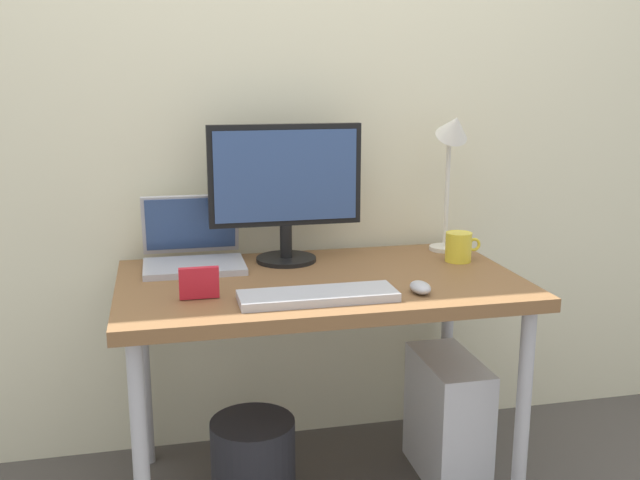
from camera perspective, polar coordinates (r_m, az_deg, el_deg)
back_wall at (r=2.54m, az=-2.09°, el=12.29°), size 4.40×0.04×2.60m
desk at (r=2.24m, az=0.00°, el=-4.67°), size 1.22×0.71×0.72m
monitor at (r=2.37m, az=-2.74°, el=4.36°), size 0.50×0.20×0.46m
laptop at (r=2.39m, az=-10.01°, el=-0.64°), size 0.32×0.28×0.22m
desk_lamp at (r=2.52m, az=10.40°, el=7.04°), size 0.11×0.16×0.50m
keyboard at (r=2.01m, az=-0.17°, el=-4.43°), size 0.44×0.14×0.02m
mouse at (r=2.09m, az=7.92°, el=-3.73°), size 0.06×0.09×0.03m
coffee_mug at (r=2.45m, az=10.90°, el=-0.53°), size 0.12×0.09×0.10m
photo_frame at (r=2.03m, az=-9.53°, el=-3.35°), size 0.11×0.02×0.09m
computer_tower at (r=2.52m, az=10.01°, el=-13.66°), size 0.18×0.36×0.42m
wastebasket at (r=2.35m, az=-5.28°, el=-17.31°), size 0.26×0.26×0.30m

